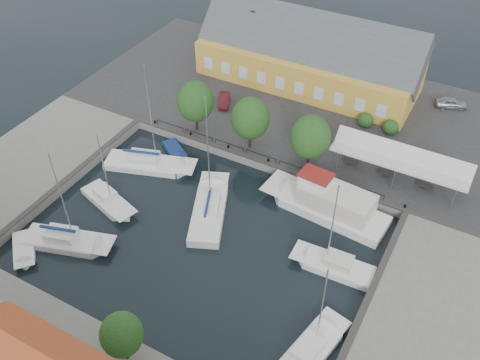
{
  "coord_description": "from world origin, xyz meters",
  "views": [
    {
      "loc": [
        19.8,
        -30.31,
        37.88
      ],
      "look_at": [
        0.0,
        6.0,
        1.5
      ],
      "focal_mm": 40.0,
      "sensor_mm": 36.0,
      "label": 1
    }
  ],
  "objects_px": {
    "car_red": "(224,100)",
    "launch_nw": "(175,151)",
    "warehouse": "(305,56)",
    "east_boat_c": "(309,353)",
    "trawler": "(329,205)",
    "center_sailboat": "(209,211)",
    "launch_sw": "(24,250)",
    "west_boat_d": "(67,242)",
    "tent_canopy": "(401,159)",
    "east_boat_b": "(334,267)",
    "west_boat_c": "(108,202)",
    "west_boat_a": "(148,165)",
    "car_silver": "(451,103)"
  },
  "relations": [
    {
      "from": "car_red",
      "to": "launch_nw",
      "type": "bearing_deg",
      "value": -121.32
    },
    {
      "from": "warehouse",
      "to": "east_boat_c",
      "type": "relative_size",
      "value": 2.78
    },
    {
      "from": "trawler",
      "to": "east_boat_c",
      "type": "bearing_deg",
      "value": -73.7
    },
    {
      "from": "center_sailboat",
      "to": "launch_sw",
      "type": "height_order",
      "value": "center_sailboat"
    },
    {
      "from": "trawler",
      "to": "launch_sw",
      "type": "bearing_deg",
      "value": -141.43
    },
    {
      "from": "warehouse",
      "to": "west_boat_d",
      "type": "height_order",
      "value": "west_boat_d"
    },
    {
      "from": "west_boat_d",
      "to": "warehouse",
      "type": "bearing_deg",
      "value": 77.43
    },
    {
      "from": "car_red",
      "to": "east_boat_c",
      "type": "height_order",
      "value": "east_boat_c"
    },
    {
      "from": "warehouse",
      "to": "center_sailboat",
      "type": "relative_size",
      "value": 2.08
    },
    {
      "from": "tent_canopy",
      "to": "east_boat_b",
      "type": "height_order",
      "value": "east_boat_b"
    },
    {
      "from": "center_sailboat",
      "to": "east_boat_c",
      "type": "height_order",
      "value": "center_sailboat"
    },
    {
      "from": "tent_canopy",
      "to": "launch_sw",
      "type": "xyz_separation_m",
      "value": [
        -27.67,
        -25.44,
        -3.59
      ]
    },
    {
      "from": "center_sailboat",
      "to": "launch_nw",
      "type": "relative_size",
      "value": 3.2
    },
    {
      "from": "tent_canopy",
      "to": "launch_nw",
      "type": "height_order",
      "value": "tent_canopy"
    },
    {
      "from": "east_boat_b",
      "to": "launch_sw",
      "type": "height_order",
      "value": "east_boat_b"
    },
    {
      "from": "car_red",
      "to": "west_boat_c",
      "type": "height_order",
      "value": "west_boat_c"
    },
    {
      "from": "car_red",
      "to": "east_boat_c",
      "type": "relative_size",
      "value": 0.35
    },
    {
      "from": "trawler",
      "to": "west_boat_c",
      "type": "bearing_deg",
      "value": -154.69
    },
    {
      "from": "launch_sw",
      "to": "trawler",
      "type": "bearing_deg",
      "value": 38.57
    },
    {
      "from": "tent_canopy",
      "to": "west_boat_d",
      "type": "xyz_separation_m",
      "value": [
        -24.79,
        -22.86,
        -3.41
      ]
    },
    {
      "from": "tent_canopy",
      "to": "warehouse",
      "type": "bearing_deg",
      "value": 140.14
    },
    {
      "from": "trawler",
      "to": "west_boat_c",
      "type": "height_order",
      "value": "west_boat_c"
    },
    {
      "from": "east_boat_c",
      "to": "launch_sw",
      "type": "height_order",
      "value": "east_boat_c"
    },
    {
      "from": "center_sailboat",
      "to": "west_boat_c",
      "type": "height_order",
      "value": "center_sailboat"
    },
    {
      "from": "car_red",
      "to": "east_boat_b",
      "type": "distance_m",
      "value": 27.45
    },
    {
      "from": "trawler",
      "to": "launch_nw",
      "type": "distance_m",
      "value": 19.08
    },
    {
      "from": "car_red",
      "to": "west_boat_d",
      "type": "bearing_deg",
      "value": -120.56
    },
    {
      "from": "warehouse",
      "to": "west_boat_d",
      "type": "distance_m",
      "value": 37.85
    },
    {
      "from": "east_boat_c",
      "to": "west_boat_c",
      "type": "bearing_deg",
      "value": 166.48
    },
    {
      "from": "west_boat_a",
      "to": "west_boat_c",
      "type": "xyz_separation_m",
      "value": [
        -0.07,
        -6.77,
        -0.01
      ]
    },
    {
      "from": "east_boat_b",
      "to": "west_boat_a",
      "type": "relative_size",
      "value": 0.79
    },
    {
      "from": "east_boat_b",
      "to": "east_boat_c",
      "type": "height_order",
      "value": "east_boat_b"
    },
    {
      "from": "west_boat_c",
      "to": "west_boat_d",
      "type": "xyz_separation_m",
      "value": [
        0.07,
        -6.21,
        0.01
      ]
    },
    {
      "from": "trawler",
      "to": "launch_sw",
      "type": "distance_m",
      "value": 29.41
    },
    {
      "from": "car_silver",
      "to": "car_red",
      "type": "relative_size",
      "value": 1.08
    },
    {
      "from": "east_boat_c",
      "to": "west_boat_d",
      "type": "distance_m",
      "value": 24.63
    },
    {
      "from": "warehouse",
      "to": "east_boat_c",
      "type": "xyz_separation_m",
      "value": [
        16.44,
        -36.45,
        -4.17
      ]
    },
    {
      "from": "west_boat_a",
      "to": "launch_nw",
      "type": "relative_size",
      "value": 3.1
    },
    {
      "from": "warehouse",
      "to": "launch_nw",
      "type": "distance_m",
      "value": 21.79
    },
    {
      "from": "west_boat_a",
      "to": "west_boat_d",
      "type": "xyz_separation_m",
      "value": [
        -0.0,
        -12.98,
        -0.0
      ]
    },
    {
      "from": "launch_sw",
      "to": "west_boat_a",
      "type": "bearing_deg",
      "value": 79.5
    },
    {
      "from": "car_silver",
      "to": "west_boat_c",
      "type": "bearing_deg",
      "value": 119.17
    },
    {
      "from": "car_red",
      "to": "west_boat_d",
      "type": "height_order",
      "value": "west_boat_d"
    },
    {
      "from": "west_boat_d",
      "to": "west_boat_c",
      "type": "bearing_deg",
      "value": 90.66
    },
    {
      "from": "car_silver",
      "to": "car_red",
      "type": "height_order",
      "value": "car_silver"
    },
    {
      "from": "trawler",
      "to": "car_red",
      "type": "bearing_deg",
      "value": 149.42
    },
    {
      "from": "tent_canopy",
      "to": "west_boat_d",
      "type": "height_order",
      "value": "west_boat_d"
    },
    {
      "from": "west_boat_a",
      "to": "warehouse",
      "type": "bearing_deg",
      "value": 70.97
    },
    {
      "from": "trawler",
      "to": "launch_sw",
      "type": "relative_size",
      "value": 2.79
    },
    {
      "from": "east_boat_c",
      "to": "west_boat_c",
      "type": "relative_size",
      "value": 1.06
    }
  ]
}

